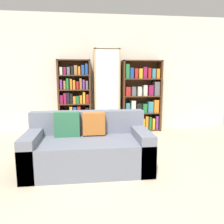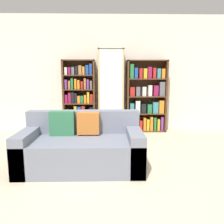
% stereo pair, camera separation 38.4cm
% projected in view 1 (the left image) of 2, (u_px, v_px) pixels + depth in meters
% --- Properties ---
extents(ground_plane, '(16.00, 16.00, 0.00)m').
position_uv_depth(ground_plane, '(118.00, 183.00, 2.70)').
color(ground_plane, beige).
extents(wall_back, '(6.38, 0.06, 2.70)m').
position_uv_depth(wall_back, '(101.00, 74.00, 5.20)').
color(wall_back, silver).
rests_on(wall_back, ground).
extents(couch, '(1.71, 0.87, 0.79)m').
position_uv_depth(couch, '(88.00, 148.00, 3.12)').
color(couch, slate).
rests_on(couch, ground).
extents(bookshelf_left, '(0.74, 0.32, 1.66)m').
position_uv_depth(bookshelf_left, '(75.00, 98.00, 5.02)').
color(bookshelf_left, '#4C2D19').
rests_on(bookshelf_left, ground).
extents(display_cabinet, '(0.58, 0.36, 1.90)m').
position_uv_depth(display_cabinet, '(107.00, 91.00, 5.06)').
color(display_cabinet, tan).
rests_on(display_cabinet, ground).
extents(bookshelf_right, '(0.92, 0.32, 1.66)m').
position_uv_depth(bookshelf_right, '(142.00, 98.00, 5.20)').
color(bookshelf_right, '#4C2D19').
rests_on(bookshelf_right, ground).
extents(wine_bottle, '(0.09, 0.09, 0.39)m').
position_uv_depth(wine_bottle, '(130.00, 132.00, 4.53)').
color(wine_bottle, black).
rests_on(wine_bottle, ground).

